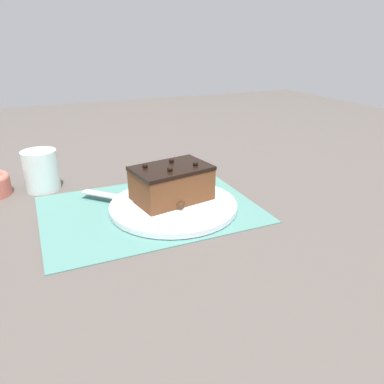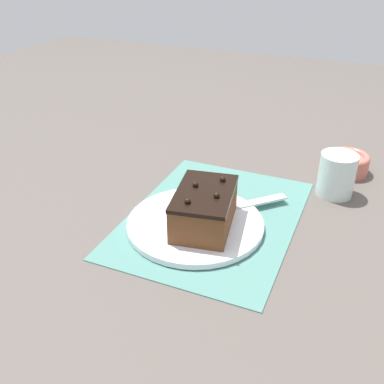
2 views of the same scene
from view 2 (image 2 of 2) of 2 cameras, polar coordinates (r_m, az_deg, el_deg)
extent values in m
plane|color=#544C47|center=(0.96, 2.72, -3.30)|extent=(3.00, 3.00, 0.00)
cube|color=slate|center=(0.96, 2.72, -3.20)|extent=(0.46, 0.34, 0.00)
cylinder|color=white|center=(0.92, 0.42, -4.04)|extent=(0.28, 0.28, 0.01)
cube|color=brown|center=(0.89, 1.71, -2.34)|extent=(0.18, 0.13, 0.07)
cube|color=black|center=(0.87, 1.75, -0.18)|extent=(0.18, 0.14, 0.01)
sphere|color=black|center=(0.83, -0.56, -1.18)|extent=(0.01, 0.01, 0.01)
sphere|color=black|center=(0.85, 3.14, -0.46)|extent=(0.01, 0.01, 0.01)
sphere|color=black|center=(0.88, 0.44, 0.94)|extent=(0.01, 0.01, 0.01)
sphere|color=black|center=(0.90, 3.89, 1.57)|extent=(0.01, 0.01, 0.01)
cube|color=#472D19|center=(0.93, 0.48, -2.63)|extent=(0.07, 0.07, 0.01)
cube|color=#B7BABF|center=(0.98, 7.40, -1.41)|extent=(0.14, 0.14, 0.00)
cylinder|color=silver|center=(1.07, 17.90, 2.11)|extent=(0.08, 0.08, 0.10)
cylinder|color=#C66656|center=(1.20, 19.08, 3.30)|extent=(0.10, 0.10, 0.04)
torus|color=#C66656|center=(1.19, 19.25, 4.22)|extent=(0.10, 0.10, 0.02)
camera|label=1|loc=(1.40, -24.12, 20.74)|focal=35.00mm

